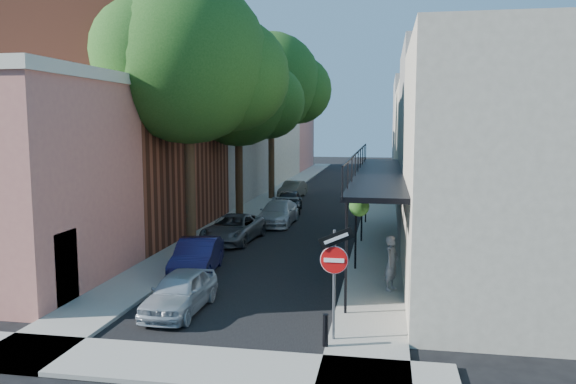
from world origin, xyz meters
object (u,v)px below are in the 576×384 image
at_px(bollard, 325,330).
at_px(parked_car_b, 197,257).
at_px(oak_far, 278,84).
at_px(pedestrian, 392,263).
at_px(oak_near, 200,65).
at_px(parked_car_e, 289,201).
at_px(oak_mid, 246,95).
at_px(parked_car_c, 233,228).
at_px(parked_car_a, 180,292).
at_px(sign_post, 334,265).
at_px(parked_car_d, 278,213).
at_px(parked_car_f, 293,189).

distance_m(bollard, parked_car_b, 8.15).
relative_size(bollard, oak_far, 0.07).
bearing_deg(parked_car_b, pedestrian, -16.63).
xyz_separation_m(oak_near, parked_car_e, (1.77, 11.35, -7.21)).
bearing_deg(bollard, oak_mid, 109.90).
bearing_deg(parked_car_c, parked_car_a, -79.37).
relative_size(sign_post, bollard, 3.74).
bearing_deg(parked_car_c, parked_car_b, -83.53).
bearing_deg(pedestrian, parked_car_c, 70.42).
bearing_deg(parked_car_d, parked_car_b, -94.08).
relative_size(parked_car_a, pedestrian, 1.98).
relative_size(parked_car_a, parked_car_e, 0.89).
height_order(oak_mid, parked_car_e, oak_mid).
xyz_separation_m(sign_post, parked_car_a, (-4.66, 1.65, -1.44)).
bearing_deg(sign_post, parked_car_a, 160.54).
bearing_deg(oak_far, bollard, -76.65).
bearing_deg(parked_car_b, parked_car_e, 79.66).
bearing_deg(parked_car_a, parked_car_e, 91.36).
bearing_deg(parked_car_d, parked_car_a, -89.18).
bearing_deg(oak_near, parked_car_e, 81.12).
distance_m(parked_car_d, parked_car_f, 11.33).
bearing_deg(oak_mid, pedestrian, -57.80).
bearing_deg(pedestrian, oak_mid, 56.36).
bearing_deg(parked_car_a, oak_far, 95.38).
bearing_deg(oak_far, parked_car_e, -72.71).
distance_m(sign_post, oak_near, 12.77).
bearing_deg(bollard, parked_car_d, 104.82).
bearing_deg(oak_mid, sign_post, -69.14).
xyz_separation_m(oak_near, parked_car_a, (1.87, -7.64, -7.28)).
xyz_separation_m(bollard, oak_mid, (-6.42, 17.73, 6.54)).
relative_size(oak_mid, pedestrian, 5.74).
distance_m(parked_car_a, parked_car_b, 4.11).
height_order(oak_mid, parked_car_c, oak_mid).
height_order(parked_car_a, parked_car_e, parked_car_e).
bearing_deg(bollard, parked_car_b, 131.21).
distance_m(oak_near, parked_car_a, 10.72).
height_order(parked_car_e, pedestrian, pedestrian).
bearing_deg(sign_post, oak_far, 103.91).
bearing_deg(parked_car_b, parked_car_c, 84.90).
bearing_deg(sign_post, oak_near, 125.09).
relative_size(oak_far, parked_car_d, 2.69).
distance_m(oak_near, parked_car_d, 10.17).
bearing_deg(bollard, parked_car_c, 115.23).
relative_size(parked_car_a, parked_car_c, 0.78).
relative_size(oak_near, oak_mid, 1.12).
relative_size(parked_car_c, pedestrian, 2.52).
bearing_deg(parked_car_a, parked_car_b, 103.34).
bearing_deg(parked_car_e, parked_car_a, -96.04).
height_order(parked_car_b, parked_car_d, parked_car_b).
relative_size(bollard, parked_car_e, 0.20).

